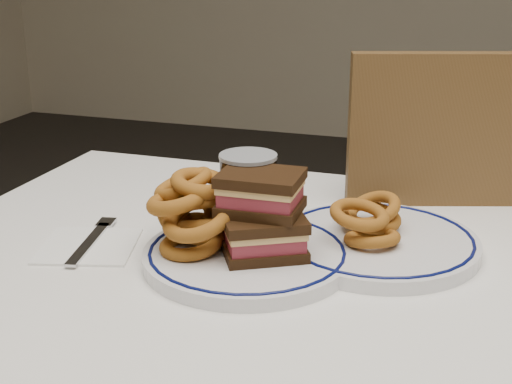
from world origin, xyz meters
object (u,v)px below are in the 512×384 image
(main_plate, at_px, (247,255))
(beer_mug, at_px, (250,200))
(reuben_sandwich, at_px, (262,214))
(far_plate, at_px, (377,242))
(chair_far, at_px, (452,278))

(main_plate, relative_size, beer_mug, 2.09)
(main_plate, relative_size, reuben_sandwich, 2.11)
(reuben_sandwich, bearing_deg, far_plate, 35.78)
(main_plate, xyz_separation_m, reuben_sandwich, (0.02, 0.00, 0.06))
(chair_far, xyz_separation_m, main_plate, (-0.26, -0.47, 0.22))
(chair_far, relative_size, far_plate, 3.45)
(reuben_sandwich, relative_size, far_plate, 0.47)
(chair_far, height_order, main_plate, chair_far)
(chair_far, height_order, reuben_sandwich, chair_far)
(chair_far, bearing_deg, beer_mug, -123.93)
(chair_far, bearing_deg, far_plate, -104.92)
(main_plate, distance_m, far_plate, 0.19)
(reuben_sandwich, height_order, beer_mug, beer_mug)
(main_plate, distance_m, reuben_sandwich, 0.07)
(main_plate, xyz_separation_m, far_plate, (0.16, 0.10, 0.00))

